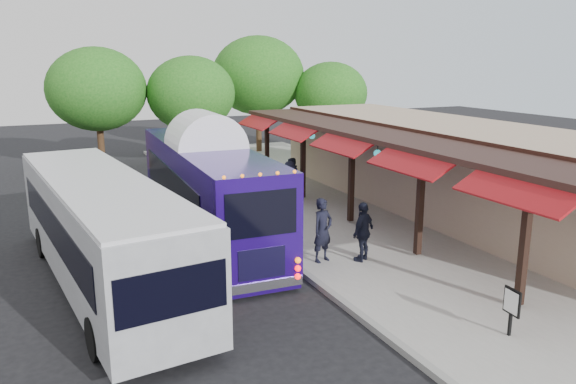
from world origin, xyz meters
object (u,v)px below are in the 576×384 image
coach_bus (207,186)px  ped_a (323,230)px  ped_b (291,178)px  city_bus (101,228)px  sign_board (512,304)px  ped_d (290,181)px  ped_c (363,232)px

coach_bus → ped_a: (2.37, -3.90, -0.76)m
coach_bus → ped_a: 4.63m
ped_b → coach_bus: bearing=13.5°
city_bus → sign_board: bearing=-48.9°
city_bus → ped_d: 10.24m
sign_board → ped_a: bearing=110.0°
city_bus → ped_c: (7.26, -1.65, -0.60)m
ped_a → ped_d: size_ratio=1.13×
ped_b → sign_board: size_ratio=1.61×
ped_d → sign_board: ped_d is taller
ped_b → ped_a: bearing=48.4°
coach_bus → city_bus: coach_bus is taller
ped_d → ped_c: bearing=94.9°
ped_b → ped_d: 0.53m
ped_b → sign_board: (-0.95, -13.39, -0.14)m
coach_bus → ped_c: size_ratio=6.07×
ped_a → ped_d: 7.42m
ped_a → ped_b: bearing=54.6°
city_bus → ped_b: 10.73m
ped_b → city_bus: bearing=13.1°
ped_d → sign_board: bearing=100.0°
ped_c → ped_d: size_ratio=1.06×
ped_b → sign_board: 13.43m
ped_d → sign_board: size_ratio=1.56×
ped_d → sign_board: 12.96m
ped_b → ped_c: bearing=57.0°
ped_a → sign_board: size_ratio=1.77×
ped_c → sign_board: bearing=65.7°
city_bus → coach_bus: bearing=29.4°
coach_bus → ped_b: (4.85, 3.64, -0.85)m
city_bus → ped_a: size_ratio=5.85×
ped_d → city_bus: bearing=48.3°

